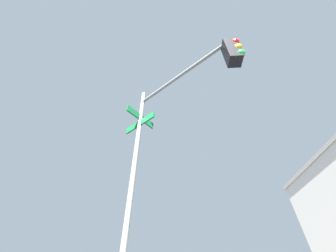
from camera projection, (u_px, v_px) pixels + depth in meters
name	position (u px, v px, depth m)	size (l,w,h in m)	color
traffic_signal_near	(176.00, 113.00, 4.36)	(2.33, 2.94, 6.02)	slate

